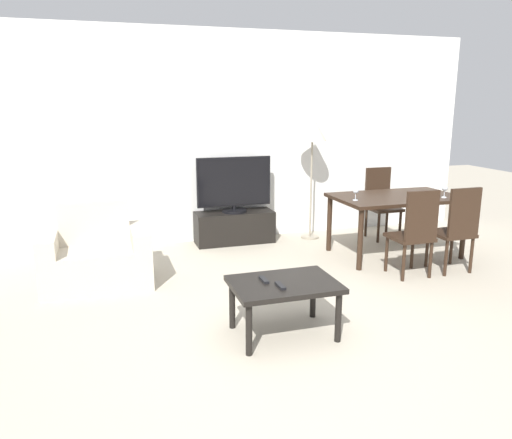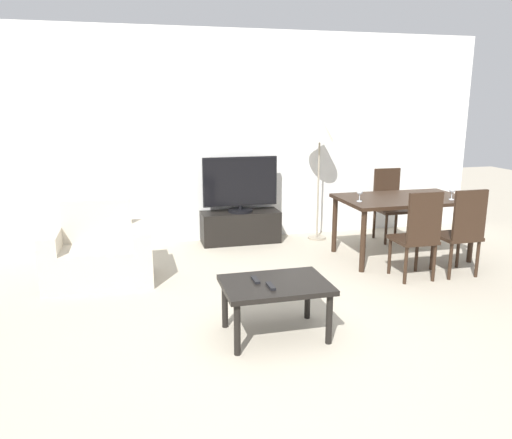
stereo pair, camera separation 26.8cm
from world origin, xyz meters
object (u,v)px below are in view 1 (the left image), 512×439
Objects in this scene: dining_chair_near_right at (457,227)px; coffee_table at (284,289)px; remote_primary at (281,286)px; wine_glass_left at (445,189)px; armchair at (96,256)px; tv_stand at (234,227)px; tv at (234,185)px; dining_table at (396,202)px; dining_chair_far at (381,200)px; dining_chair_near at (415,230)px; wine_glass_center at (356,192)px; floor_lamp at (312,133)px; remote_secondary at (264,280)px.

coffee_table is at bearing -159.73° from dining_chair_near_right.
remote_primary is 2.93m from wine_glass_left.
armchair reaches higher than tv_stand.
dining_table is (1.70, -1.08, -0.12)m from tv.
dining_table is 1.56× the size of dining_chair_far.
tv is at bearing 147.98° from wine_glass_left.
dining_chair_near is (1.44, -1.84, -0.26)m from tv.
armchair is at bearing 168.14° from dining_chair_near_right.
armchair reaches higher than dining_table.
tv_stand is 6.97× the size of wine_glass_left.
wine_glass_left is (2.16, -1.35, 0.06)m from tv.
wine_glass_center reaches higher than armchair.
tv_stand is 2.01m from dining_chair_far.
floor_lamp is (-0.66, 1.00, 0.76)m from dining_table.
wine_glass_left reaches higher than armchair.
tv is at bearing 170.71° from dining_chair_far.
remote_secondary is at bearing 117.05° from remote_primary.
tv reaches higher than remote_secondary.
dining_chair_far reaches higher than remote_primary.
remote_primary is 1.03× the size of wine_glass_center.
remote_secondary is (-2.16, -1.53, -0.19)m from dining_table.
remote_secondary is at bearing -154.23° from wine_glass_left.
dining_table is 1.56× the size of dining_chair_near_right.
remote_primary is at bearing -62.95° from remote_secondary.
dining_table is 0.64m from wine_glass_center.
dining_chair_near is at bearing 22.03° from remote_secondary.
armchair is 3.27m from dining_chair_near.
remote_primary is at bearing -51.74° from armchair.
coffee_table is at bearing -141.59° from dining_table.
armchair is at bearing -148.20° from tv.
coffee_table is 0.88× the size of dining_chair_near.
dining_chair_far is 3.39m from remote_primary.
remote_primary is (-1.82, -0.93, -0.06)m from dining_chair_near.
tv_stand is 1.59m from floor_lamp.
wine_glass_center is at bearing 142.88° from dining_chair_near_right.
coffee_table is at bearing -154.49° from dining_chair_near.
remote_secondary is 2.14m from wine_glass_center.
coffee_table is at bearing -151.68° from wine_glass_left.
armchair is 7.21× the size of wine_glass_center.
dining_table is at bearing -56.41° from floor_lamp.
dining_chair_near_right is 1.13m from wine_glass_center.
wine_glass_center is (-1.06, 0.16, 0.00)m from wine_glass_left.
remote_primary is at bearing -152.93° from dining_chair_near.
coffee_table is at bearing -26.20° from remote_secondary.
coffee_table is 5.50× the size of remote_primary.
dining_chair_far is at bearing 11.47° from armchair.
armchair is 3.76m from dining_chair_far.
wine_glass_left reaches higher than remote_primary.
tv_stand is at bearing 83.26° from coffee_table.
wine_glass_center is (-0.86, -0.87, 0.31)m from dining_chair_far.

